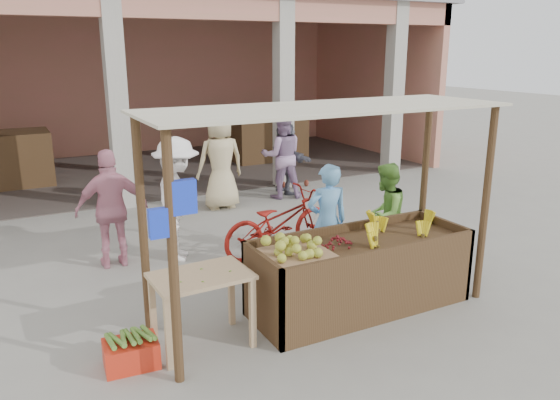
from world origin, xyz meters
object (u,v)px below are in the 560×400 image
motorcycle (279,221)px  vendor_green (385,212)px  vendor_blue (327,218)px  side_table (201,287)px  fruit_stall (360,276)px  red_crate (131,354)px

motorcycle → vendor_green: bearing=-139.7°
vendor_blue → vendor_green: bearing=-169.9°
motorcycle → side_table: bearing=128.9°
vendor_blue → motorcycle: 1.12m
fruit_stall → side_table: fruit_stall is taller
red_crate → vendor_green: vendor_green is taller
side_table → fruit_stall: bearing=-3.5°
side_table → red_crate: 0.92m
vendor_blue → motorcycle: bearing=-71.9°
fruit_stall → side_table: size_ratio=2.61×
fruit_stall → red_crate: bearing=-180.0°
red_crate → side_table: bearing=8.3°
vendor_green → motorcycle: 1.56m
fruit_stall → vendor_blue: size_ratio=1.57×
fruit_stall → vendor_blue: (0.13, 0.94, 0.43)m
vendor_blue → motorcycle: vendor_blue is taller
vendor_green → vendor_blue: bearing=-28.6°
fruit_stall → side_table: bearing=178.5°
fruit_stall → motorcycle: (-0.03, 2.00, 0.11)m
red_crate → vendor_blue: 3.05m
red_crate → motorcycle: size_ratio=0.26×
fruit_stall → motorcycle: 2.00m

